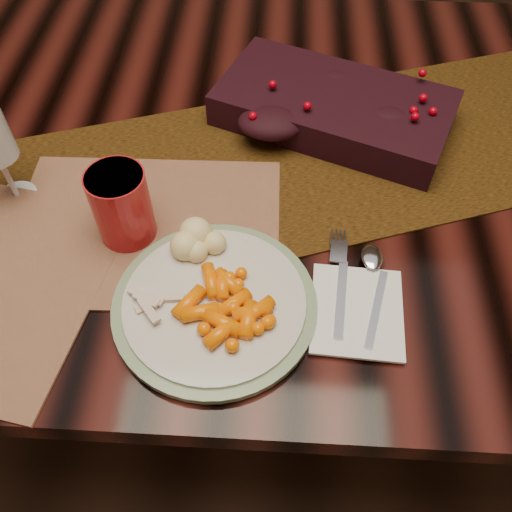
# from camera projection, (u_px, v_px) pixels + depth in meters

# --- Properties ---
(floor) EXTENTS (5.00, 5.00, 0.00)m
(floor) POSITION_uv_depth(u_px,v_px,m) (249.00, 349.00, 1.52)
(floor) COLOR black
(floor) RESTS_ON ground
(dining_table) EXTENTS (1.80, 1.00, 0.75)m
(dining_table) POSITION_uv_depth(u_px,v_px,m) (248.00, 272.00, 1.22)
(dining_table) COLOR black
(dining_table) RESTS_ON floor
(table_runner) EXTENTS (1.84, 0.95, 0.00)m
(table_runner) POSITION_uv_depth(u_px,v_px,m) (273.00, 168.00, 0.89)
(table_runner) COLOR #36210C
(table_runner) RESTS_ON dining_table
(centerpiece) EXTENTS (0.44, 0.33, 0.08)m
(centerpiece) POSITION_uv_depth(u_px,v_px,m) (334.00, 103.00, 0.92)
(centerpiece) COLOR black
(centerpiece) RESTS_ON table_runner
(placemat_main) EXTENTS (0.40, 0.30, 0.00)m
(placemat_main) POSITION_uv_depth(u_px,v_px,m) (146.00, 228.00, 0.81)
(placemat_main) COLOR brown
(placemat_main) RESTS_ON dining_table
(dinner_plate) EXTENTS (0.28, 0.28, 0.02)m
(dinner_plate) POSITION_uv_depth(u_px,v_px,m) (215.00, 304.00, 0.72)
(dinner_plate) COLOR beige
(dinner_plate) RESTS_ON placemat_main
(baby_carrots) EXTENTS (0.12, 0.11, 0.02)m
(baby_carrots) POSITION_uv_depth(u_px,v_px,m) (221.00, 307.00, 0.69)
(baby_carrots) COLOR #FF6C00
(baby_carrots) RESTS_ON dinner_plate
(mashed_potatoes) EXTENTS (0.11, 0.10, 0.05)m
(mashed_potatoes) POSITION_uv_depth(u_px,v_px,m) (201.00, 242.00, 0.74)
(mashed_potatoes) COLOR #D1C584
(mashed_potatoes) RESTS_ON dinner_plate
(turkey_shreds) EXTENTS (0.08, 0.07, 0.02)m
(turkey_shreds) POSITION_uv_depth(u_px,v_px,m) (155.00, 303.00, 0.70)
(turkey_shreds) COLOR tan
(turkey_shreds) RESTS_ON dinner_plate
(napkin) EXTENTS (0.13, 0.15, 0.00)m
(napkin) POSITION_uv_depth(u_px,v_px,m) (357.00, 311.00, 0.72)
(napkin) COLOR white
(napkin) RESTS_ON placemat_main
(fork) EXTENTS (0.04, 0.16, 0.00)m
(fork) POSITION_uv_depth(u_px,v_px,m) (340.00, 286.00, 0.74)
(fork) COLOR white
(fork) RESTS_ON napkin
(spoon) EXTENTS (0.07, 0.16, 0.00)m
(spoon) POSITION_uv_depth(u_px,v_px,m) (375.00, 292.00, 0.73)
(spoon) COLOR white
(spoon) RESTS_ON napkin
(red_cup) EXTENTS (0.09, 0.09, 0.11)m
(red_cup) POSITION_uv_depth(u_px,v_px,m) (122.00, 205.00, 0.76)
(red_cup) COLOR #AC171B
(red_cup) RESTS_ON placemat_main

